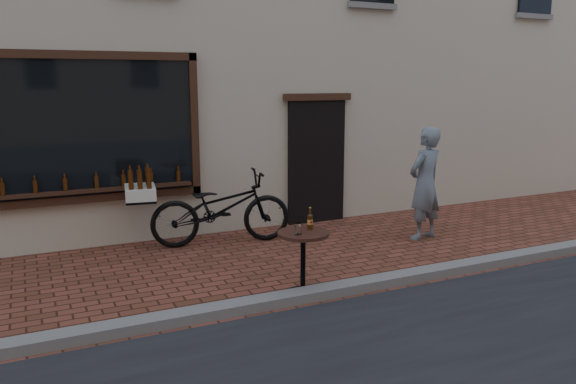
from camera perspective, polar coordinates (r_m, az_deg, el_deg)
name	(u,v)px	position (r m, az deg, el deg)	size (l,w,h in m)	color
ground	(311,306)	(6.58, 2.30, -11.53)	(90.00, 90.00, 0.00)	#582D1C
kerb	(303,295)	(6.73, 1.51, -10.46)	(90.00, 0.25, 0.12)	slate
cargo_bicycle	(218,208)	(8.86, -7.08, -1.58)	(2.61, 1.08, 1.24)	black
bistro_table	(303,250)	(6.72, 1.56, -5.93)	(0.62, 0.62, 1.06)	black
pedestrian	(425,183)	(9.30, 13.75, 0.85)	(0.67, 0.44, 1.83)	slate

